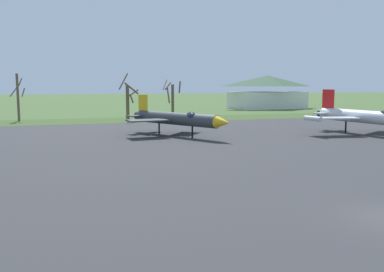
# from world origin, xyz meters

# --- Properties ---
(asphalt_apron) EXTENTS (96.18, 63.11, 0.05)m
(asphalt_apron) POSITION_xyz_m (0.00, 18.93, 0.03)
(asphalt_apron) COLOR #333335
(asphalt_apron) RESTS_ON ground
(grass_verge_strip) EXTENTS (156.18, 12.00, 0.06)m
(grass_verge_strip) POSITION_xyz_m (0.00, 56.49, 0.03)
(grass_verge_strip) COLOR #384F24
(grass_verge_strip) RESTS_ON ground
(jet_fighter_front_left) EXTENTS (13.72, 16.34, 5.49)m
(jet_fighter_front_left) POSITION_xyz_m (20.99, 25.62, 2.29)
(jet_fighter_front_left) COLOR silver
(jet_fighter_front_left) RESTS_ON ground
(jet_fighter_front_right) EXTENTS (10.30, 14.26, 4.86)m
(jet_fighter_front_right) POSITION_xyz_m (-1.07, 31.83, 2.15)
(jet_fighter_front_right) COLOR #33383D
(jet_fighter_front_right) RESTS_ON ground
(bare_tree_left_of_center) EXTENTS (2.57, 1.99, 8.03)m
(bare_tree_left_of_center) POSITION_xyz_m (-20.81, 59.96, 4.22)
(bare_tree_left_of_center) COLOR brown
(bare_tree_left_of_center) RESTS_ON ground
(bare_tree_center) EXTENTS (3.43, 3.77, 8.19)m
(bare_tree_center) POSITION_xyz_m (-2.92, 56.13, 3.63)
(bare_tree_center) COLOR brown
(bare_tree_center) RESTS_ON ground
(bare_tree_right_of_center) EXTENTS (3.68, 3.62, 7.13)m
(bare_tree_right_of_center) POSITION_xyz_m (5.28, 57.21, 3.81)
(bare_tree_right_of_center) COLOR brown
(bare_tree_right_of_center) RESTS_ON ground
(visitor_building) EXTENTS (20.62, 12.24, 8.72)m
(visitor_building) POSITION_xyz_m (38.26, 82.40, 4.33)
(visitor_building) COLOR silver
(visitor_building) RESTS_ON ground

